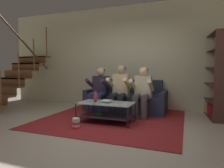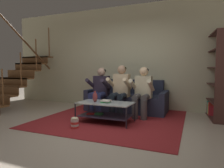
# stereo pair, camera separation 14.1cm
# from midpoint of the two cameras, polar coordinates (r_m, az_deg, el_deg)

# --- Properties ---
(ground) EXTENTS (16.80, 16.80, 0.00)m
(ground) POSITION_cam_midpoint_polar(r_m,az_deg,el_deg) (3.62, -4.86, -13.58)
(ground) COLOR #BEAE9B
(back_partition) EXTENTS (8.40, 0.12, 2.90)m
(back_partition) POSITION_cam_midpoint_polar(r_m,az_deg,el_deg) (5.77, 5.73, 7.66)
(back_partition) COLOR beige
(back_partition) RESTS_ON ground
(staircase_run) EXTENTS (1.05, 2.00, 2.43)m
(staircase_run) POSITION_cam_midpoint_polar(r_m,az_deg,el_deg) (6.35, -26.80, 1.76)
(staircase_run) COLOR brown
(staircase_run) RESTS_ON ground
(couch) EXTENTS (2.08, 0.90, 0.82)m
(couch) POSITION_cam_midpoint_polar(r_m,az_deg,el_deg) (5.35, 3.28, -4.65)
(couch) COLOR #2B3149
(couch) RESTS_ON ground
(person_seated_left) EXTENTS (0.50, 0.58, 1.14)m
(person_seated_left) POSITION_cam_midpoint_polar(r_m,az_deg,el_deg) (5.01, -4.54, -1.23)
(person_seated_left) COLOR navy
(person_seated_left) RESTS_ON ground
(person_seated_middle) EXTENTS (0.50, 0.58, 1.20)m
(person_seated_middle) POSITION_cam_midpoint_polar(r_m,az_deg,el_deg) (4.81, 1.42, -1.15)
(person_seated_middle) COLOR #1F2833
(person_seated_middle) RESTS_ON ground
(person_seated_right) EXTENTS (0.50, 0.58, 1.16)m
(person_seated_right) POSITION_cam_midpoint_polar(r_m,az_deg,el_deg) (4.65, 7.81, -1.60)
(person_seated_right) COLOR #4F4D4F
(person_seated_right) RESTS_ON ground
(coffee_table) EXTENTS (1.13, 0.60, 0.42)m
(coffee_table) POSITION_cam_midpoint_polar(r_m,az_deg,el_deg) (4.18, -2.78, -7.17)
(coffee_table) COLOR silver
(coffee_table) RESTS_ON ground
(area_rug) EXTENTS (3.00, 3.24, 0.01)m
(area_rug) POSITION_cam_midpoint_polar(r_m,az_deg,el_deg) (4.70, 0.15, -9.31)
(area_rug) COLOR maroon
(area_rug) RESTS_ON ground
(vase) EXTENTS (0.10, 0.10, 0.23)m
(vase) POSITION_cam_midpoint_polar(r_m,az_deg,el_deg) (4.20, -5.68, -3.71)
(vase) COLOR maroon
(vase) RESTS_ON coffee_table
(book_stack) EXTENTS (0.23, 0.20, 0.05)m
(book_stack) POSITION_cam_midpoint_polar(r_m,az_deg,el_deg) (4.14, -2.59, -4.93)
(book_stack) COLOR #2C9045
(book_stack) RESTS_ON coffee_table
(bookshelf) EXTENTS (0.39, 1.11, 1.91)m
(bookshelf) POSITION_cam_midpoint_polar(r_m,az_deg,el_deg) (5.12, 27.15, 0.68)
(bookshelf) COLOR #4D2D28
(bookshelf) RESTS_ON ground
(popcorn_tub) EXTENTS (0.15, 0.15, 0.21)m
(popcorn_tub) POSITION_cam_midpoint_polar(r_m,az_deg,el_deg) (3.86, -11.32, -10.87)
(popcorn_tub) COLOR red
(popcorn_tub) RESTS_ON ground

